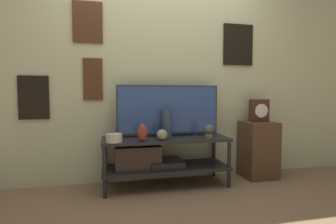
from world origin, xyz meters
The scene contains 11 objects.
ground_plane centered at (0.00, 0.00, 0.00)m, with size 12.00×12.00×0.00m, color #846647.
wall_back centered at (0.00, 0.56, 1.35)m, with size 6.40×0.08×2.70m.
media_console centered at (-0.11, 0.28, 0.33)m, with size 1.35×0.47×0.53m.
television centered at (0.05, 0.38, 0.82)m, with size 1.15×0.05×0.57m.
vase_round_glass centered at (-0.07, 0.13, 0.59)m, with size 0.11×0.11×0.11m.
vase_urn_stoneware centered at (-0.28, 0.11, 0.62)m, with size 0.10×0.11×0.17m.
vase_wide_bowl centered at (-0.55, 0.12, 0.57)m, with size 0.16×0.16×0.08m.
vase_tall_ceramic centered at (0.01, 0.28, 0.68)m, with size 0.11×0.11×0.30m.
decorative_bust centered at (0.43, 0.11, 0.61)m, with size 0.09×0.09×0.15m.
side_table centered at (1.15, 0.33, 0.33)m, with size 0.37×0.36×0.67m.
mantel_clock centered at (1.17, 0.37, 0.80)m, with size 0.22×0.11×0.27m.
Camera 1 is at (-0.60, -2.46, 0.99)m, focal length 28.00 mm.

